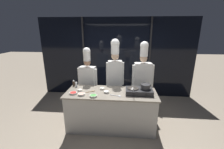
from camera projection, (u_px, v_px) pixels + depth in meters
The scene contains 19 objects.
ground_plane at pixel (111, 126), 3.73m from camera, with size 24.00×24.00×0.00m, color gray.
window_wall_back at pixel (116, 58), 5.17m from camera, with size 5.28×0.09×2.70m.
demo_counter at pixel (111, 110), 3.60m from camera, with size 2.10×0.82×0.91m.
portable_stove at pixel (139, 91), 3.37m from camera, with size 0.60×0.38×0.12m.
frying_pan at pixel (133, 88), 3.35m from camera, with size 0.26×0.45×0.04m.
stock_pot at pixel (146, 86), 3.33m from camera, with size 0.23×0.20×0.11m.
squeeze_bottle_soy at pixel (74, 83), 3.82m from camera, with size 0.06×0.06×0.17m.
squeeze_bottle_clear at pixel (76, 84), 3.75m from camera, with size 0.05×0.05×0.16m.
prep_bowl_onion at pixel (80, 90), 3.53m from camera, with size 0.11×0.11×0.04m.
prep_bowl_bell_pepper at pixel (73, 93), 3.36m from camera, with size 0.17×0.17×0.04m.
prep_bowl_shrimp at pixel (81, 94), 3.30m from camera, with size 0.16×0.16×0.04m.
prep_bowl_bean_sprouts at pixel (102, 88), 3.62m from camera, with size 0.12×0.12×0.04m.
prep_bowl_scallions at pixel (93, 96), 3.22m from camera, with size 0.17×0.17×0.04m.
prep_bowl_rice at pixel (106, 92), 3.42m from camera, with size 0.13×0.13×0.04m.
serving_spoon_slotted at pixel (118, 96), 3.25m from camera, with size 0.26×0.10×0.02m.
serving_spoon_solid at pixel (92, 91), 3.49m from camera, with size 0.20×0.15×0.02m.
chef_head at pixel (88, 77), 4.11m from camera, with size 0.55×0.27×1.86m.
chef_sous at pixel (115, 70), 4.01m from camera, with size 0.47×0.25×2.08m.
chef_line at pixel (143, 74), 4.01m from camera, with size 0.58×0.27×2.02m.
Camera 1 is at (0.30, -3.19, 2.30)m, focal length 24.00 mm.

